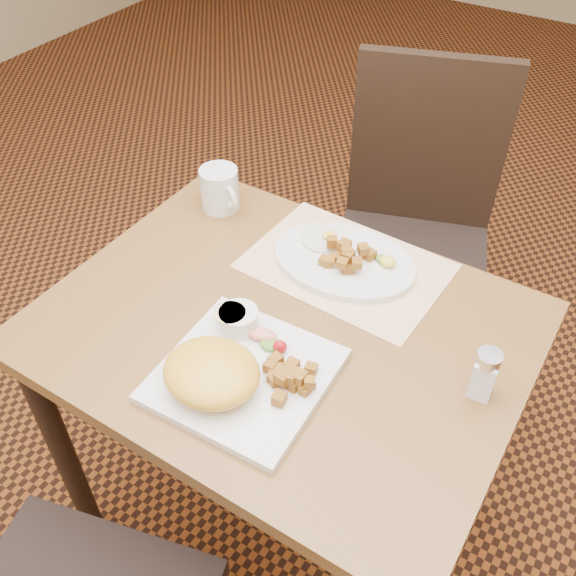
# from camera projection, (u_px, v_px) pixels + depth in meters

# --- Properties ---
(ground) EXTENTS (8.00, 8.00, 0.00)m
(ground) POSITION_uv_depth(u_px,v_px,m) (284.00, 516.00, 1.73)
(ground) COLOR black
(ground) RESTS_ON ground
(table) EXTENTS (0.90, 0.70, 0.75)m
(table) POSITION_uv_depth(u_px,v_px,m) (283.00, 361.00, 1.30)
(table) COLOR brown
(table) RESTS_ON ground
(chair_far) EXTENTS (0.54, 0.54, 0.97)m
(chair_far) POSITION_uv_depth(u_px,v_px,m) (416.00, 220.00, 1.81)
(chair_far) COLOR black
(chair_far) RESTS_ON ground
(placemat) EXTENTS (0.41, 0.30, 0.00)m
(placemat) POSITION_uv_depth(u_px,v_px,m) (346.00, 266.00, 1.34)
(placemat) COLOR white
(placemat) RESTS_ON table
(plate_square) EXTENTS (0.29, 0.29, 0.02)m
(plate_square) POSITION_uv_depth(u_px,v_px,m) (244.00, 375.00, 1.12)
(plate_square) COLOR silver
(plate_square) RESTS_ON table
(plate_oval) EXTENTS (0.32, 0.25, 0.02)m
(plate_oval) POSITION_uv_depth(u_px,v_px,m) (344.00, 261.00, 1.34)
(plate_oval) COLOR silver
(plate_oval) RESTS_ON placemat
(hollandaise_mound) EXTENTS (0.18, 0.15, 0.06)m
(hollandaise_mound) POSITION_uv_depth(u_px,v_px,m) (211.00, 373.00, 1.07)
(hollandaise_mound) COLOR yellow
(hollandaise_mound) RESTS_ON plate_square
(ramekin) EXTENTS (0.08, 0.08, 0.04)m
(ramekin) POSITION_uv_depth(u_px,v_px,m) (238.00, 319.00, 1.18)
(ramekin) COLOR silver
(ramekin) RESTS_ON plate_square
(garnish_sq) EXTENTS (0.10, 0.05, 0.03)m
(garnish_sq) POSITION_uv_depth(u_px,v_px,m) (267.00, 339.00, 1.16)
(garnish_sq) COLOR #387223
(garnish_sq) RESTS_ON plate_square
(fried_egg) EXTENTS (0.10, 0.10, 0.02)m
(fried_egg) POSITION_uv_depth(u_px,v_px,m) (325.00, 238.00, 1.38)
(fried_egg) COLOR white
(fried_egg) RESTS_ON plate_oval
(garnish_ov) EXTENTS (0.05, 0.04, 0.02)m
(garnish_ov) POSITION_uv_depth(u_px,v_px,m) (386.00, 261.00, 1.31)
(garnish_ov) COLOR #387223
(garnish_ov) RESTS_ON plate_oval
(salt_shaker) EXTENTS (0.05, 0.05, 0.10)m
(salt_shaker) POSITION_uv_depth(u_px,v_px,m) (484.00, 374.00, 1.06)
(salt_shaker) COLOR white
(salt_shaker) RESTS_ON table
(coffee_mug) EXTENTS (0.11, 0.09, 0.10)m
(coffee_mug) POSITION_uv_depth(u_px,v_px,m) (220.00, 189.00, 1.46)
(coffee_mug) COLOR silver
(coffee_mug) RESTS_ON table
(home_fries_sq) EXTENTS (0.10, 0.11, 0.04)m
(home_fries_sq) POSITION_uv_depth(u_px,v_px,m) (287.00, 377.00, 1.09)
(home_fries_sq) COLOR #A06419
(home_fries_sq) RESTS_ON plate_square
(home_fries_ov) EXTENTS (0.10, 0.10, 0.04)m
(home_fries_ov) POSITION_uv_depth(u_px,v_px,m) (346.00, 257.00, 1.31)
(home_fries_ov) COLOR #A06419
(home_fries_ov) RESTS_ON plate_oval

